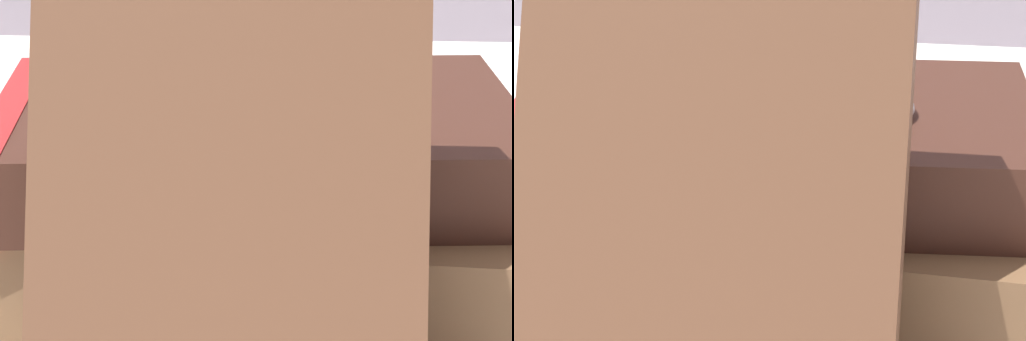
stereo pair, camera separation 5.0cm
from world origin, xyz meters
TOP-DOWN VIEW (x-y plane):
  - ground_plane at (0.00, 0.00)m, footprint 3.00×3.00m
  - book_flat_bottom at (0.02, 0.05)m, footprint 0.21×0.16m
  - book_flat_top at (0.01, 0.05)m, footprint 0.21×0.15m
  - book_leaning_front at (0.01, -0.05)m, footprint 0.12×0.07m
  - pocket_watch at (0.05, 0.04)m, footprint 0.05×0.05m

SIDE VIEW (x-z plane):
  - ground_plane at x=0.00m, z-range 0.00..0.00m
  - book_flat_bottom at x=0.02m, z-range 0.00..0.04m
  - book_flat_top at x=0.01m, z-range 0.04..0.08m
  - book_leaning_front at x=0.01m, z-range 0.00..0.14m
  - pocket_watch at x=0.05m, z-range 0.07..0.08m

